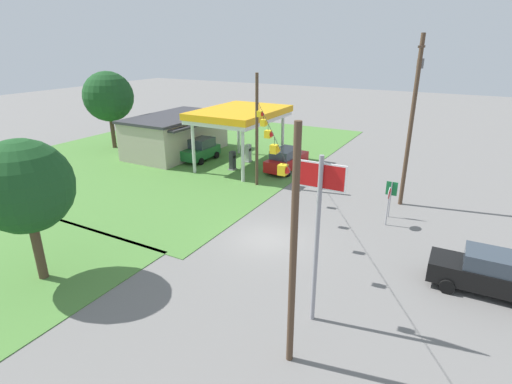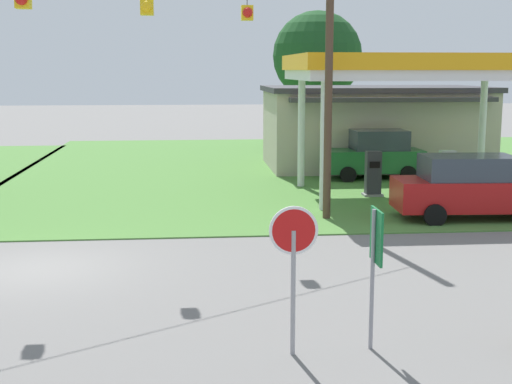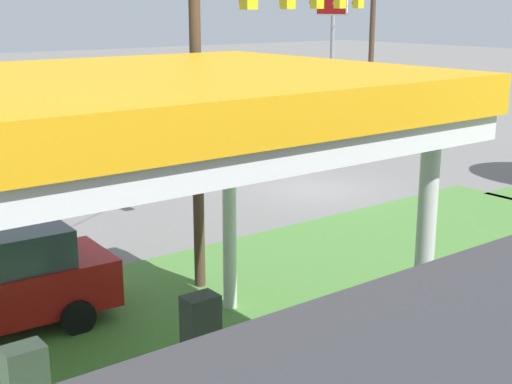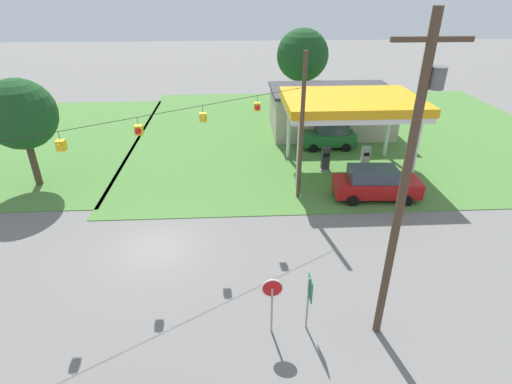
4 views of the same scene
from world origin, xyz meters
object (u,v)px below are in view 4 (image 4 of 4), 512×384
object	(u,v)px
gas_station_store	(331,111)
car_at_pumps_rear	(329,135)
tree_behind_station	(302,55)
route_sign	(309,293)
utility_pole_main	(406,183)
fuel_pump_far	(365,159)
tree_west_verge	(20,115)
car_at_pumps_front	(375,183)
gas_station_canopy	(351,105)
stop_sign_roadside	(272,294)
fuel_pump_near	(325,160)

from	to	relation	value
gas_station_store	car_at_pumps_rear	world-z (taller)	gas_station_store
gas_station_store	tree_behind_station	distance (m)	8.27
route_sign	utility_pole_main	size ratio (longest dim) A/B	0.21
fuel_pump_far	tree_west_verge	bearing A→B (deg)	-176.92
tree_behind_station	gas_station_store	bearing A→B (deg)	-78.55
gas_station_store	car_at_pumps_front	distance (m)	12.26
utility_pole_main	car_at_pumps_front	bearing A→B (deg)	73.04
utility_pole_main	tree_behind_station	distance (m)	29.96
gas_station_store	route_sign	world-z (taller)	gas_station_store
gas_station_canopy	tree_west_verge	xyz separation A→B (m)	(-20.56, -1.18, 0.03)
car_at_pumps_rear	utility_pole_main	distance (m)	19.68
route_sign	tree_behind_station	xyz separation A→B (m)	(4.25, 29.63, 3.70)
fuel_pump_far	stop_sign_roadside	world-z (taller)	stop_sign_roadside
gas_station_canopy	tree_behind_station	size ratio (longest dim) A/B	1.11
car_at_pumps_rear	tree_west_verge	bearing A→B (deg)	14.67
route_sign	tree_west_verge	bearing A→B (deg)	139.69
utility_pole_main	tree_west_verge	size ratio (longest dim) A/B	1.64
tree_behind_station	stop_sign_roadside	bearing A→B (deg)	-100.72
stop_sign_roadside	gas_station_store	bearing A→B (deg)	-107.65
fuel_pump_far	gas_station_canopy	bearing A→B (deg)	179.94
gas_station_store	fuel_pump_near	distance (m)	8.30
car_at_pumps_front	route_sign	xyz separation A→B (m)	(-5.81, -10.04, 0.68)
gas_station_store	utility_pole_main	bearing A→B (deg)	-97.77
tree_behind_station	car_at_pumps_front	bearing A→B (deg)	-85.44
route_sign	stop_sign_roadside	bearing A→B (deg)	-175.10
fuel_pump_near	fuel_pump_far	size ratio (longest dim) A/B	1.00
utility_pole_main	fuel_pump_far	bearing A→B (deg)	75.34
fuel_pump_near	car_at_pumps_rear	size ratio (longest dim) A/B	0.41
gas_station_canopy	car_at_pumps_rear	bearing A→B (deg)	93.21
car_at_pumps_front	route_sign	size ratio (longest dim) A/B	2.17
gas_station_store	route_sign	distance (m)	23.00
tree_behind_station	tree_west_verge	world-z (taller)	tree_behind_station
gas_station_store	route_sign	xyz separation A→B (m)	(-5.75, -22.27, -0.24)
stop_sign_roadside	route_sign	size ratio (longest dim) A/B	1.04
fuel_pump_far	tree_west_verge	distance (m)	22.34
stop_sign_roadside	route_sign	xyz separation A→B (m)	(1.38, 0.12, -0.10)
gas_station_store	tree_west_verge	world-z (taller)	tree_west_verge
stop_sign_roadside	tree_behind_station	xyz separation A→B (m)	(5.63, 29.75, 3.59)
fuel_pump_far	gas_station_store	bearing A→B (deg)	95.32
car_at_pumps_front	utility_pole_main	distance (m)	11.99
gas_station_canopy	car_at_pumps_rear	distance (m)	5.61
gas_station_canopy	tree_behind_station	xyz separation A→B (m)	(-0.83, 15.32, 0.73)
stop_sign_roadside	car_at_pumps_rear	bearing A→B (deg)	-108.40
stop_sign_roadside	tree_behind_station	size ratio (longest dim) A/B	0.31
tree_west_verge	gas_station_store	bearing A→B (deg)	23.30
fuel_pump_near	gas_station_store	bearing A→B (deg)	75.45
fuel_pump_far	utility_pole_main	distance (m)	16.03
car_at_pumps_rear	route_sign	distance (m)	19.22
gas_station_canopy	tree_west_verge	distance (m)	20.59
gas_station_canopy	stop_sign_roadside	bearing A→B (deg)	-114.13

